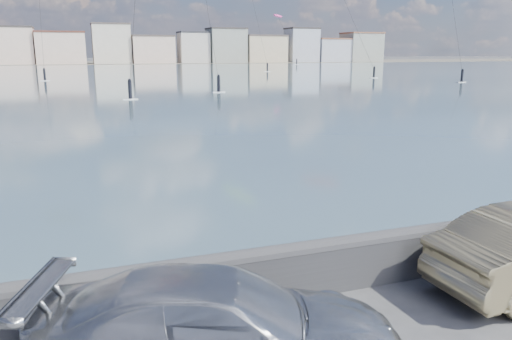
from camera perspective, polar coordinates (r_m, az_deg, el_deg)
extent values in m
cube|color=#405D65|center=(96.83, -18.63, 10.10)|extent=(500.00, 177.00, 0.00)
cube|color=#4C473D|center=(205.26, -19.47, 11.46)|extent=(500.00, 60.00, 0.00)
cube|color=#28282B|center=(9.19, -3.22, -12.99)|extent=(400.00, 0.35, 0.90)
cylinder|color=#28282B|center=(9.00, -3.26, -10.43)|extent=(400.00, 0.36, 0.36)
cube|color=beige|center=(192.17, -26.12, 12.58)|extent=(14.00, 11.00, 12.00)
cube|color=#383330|center=(192.32, -26.32, 14.45)|extent=(14.28, 11.22, 0.60)
cube|color=beige|center=(191.24, -21.37, 12.79)|extent=(16.00, 13.00, 10.50)
cube|color=#562D23|center=(191.34, -21.52, 14.45)|extent=(16.32, 13.26, 0.60)
cube|color=beige|center=(191.67, -16.20, 13.62)|extent=(13.00, 10.00, 13.50)
cube|color=#4C423D|center=(191.88, -16.34, 15.72)|extent=(13.26, 10.20, 0.60)
cube|color=beige|center=(193.21, -11.76, 13.27)|extent=(15.00, 12.00, 9.50)
cube|color=#4C423D|center=(193.28, -11.83, 14.76)|extent=(15.30, 12.24, 0.60)
cube|color=beige|center=(196.04, -7.15, 13.66)|extent=(11.00, 9.00, 11.00)
cube|color=#2D2D33|center=(196.16, -7.20, 15.35)|extent=(11.22, 9.18, 0.60)
cube|color=gray|center=(199.32, -3.40, 13.95)|extent=(14.00, 11.00, 12.50)
cube|color=#383330|center=(199.49, -3.43, 15.83)|extent=(14.28, 11.22, 0.60)
cube|color=beige|center=(204.24, 0.90, 13.60)|extent=(16.00, 12.00, 10.00)
cube|color=#4C423D|center=(204.32, 0.90, 15.09)|extent=(16.32, 12.24, 0.60)
cube|color=#B2B7C6|center=(210.61, 5.23, 13.96)|extent=(12.00, 10.00, 13.00)
cube|color=#383330|center=(210.78, 5.27, 15.80)|extent=(12.24, 10.20, 0.60)
cube|color=#B2B7C6|center=(216.61, 8.55, 13.32)|extent=(14.00, 11.00, 9.00)
cube|color=brown|center=(216.66, 8.60, 14.59)|extent=(14.28, 11.22, 0.60)
cube|color=gray|center=(223.79, 11.94, 13.51)|extent=(15.00, 12.00, 11.50)
cube|color=brown|center=(223.91, 12.01, 15.05)|extent=(15.30, 12.24, 0.60)
imported|color=#A9ABAF|center=(7.33, -4.19, -17.63)|extent=(5.66, 3.78, 1.52)
cube|color=white|center=(80.24, 22.43, 9.27)|extent=(1.40, 0.42, 0.08)
cylinder|color=black|center=(80.20, 22.48, 9.91)|extent=(0.36, 0.36, 1.70)
sphere|color=black|center=(80.16, 22.54, 10.55)|extent=(0.28, 0.28, 0.28)
cube|color=white|center=(88.41, 13.31, 10.21)|extent=(1.40, 0.42, 0.08)
cylinder|color=black|center=(88.37, 13.34, 10.79)|extent=(0.36, 0.36, 1.70)
sphere|color=black|center=(88.34, 13.38, 11.38)|extent=(0.28, 0.28, 0.28)
cylinder|color=black|center=(94.69, 10.56, 17.49)|extent=(1.88, 15.51, 20.48)
cube|color=white|center=(49.37, -14.15, 7.85)|extent=(1.40, 0.42, 0.08)
cylinder|color=black|center=(49.29, -14.21, 8.89)|extent=(0.36, 0.36, 1.70)
sphere|color=black|center=(49.24, -14.27, 9.94)|extent=(0.28, 0.28, 0.28)
ellipsoid|color=#E5338C|center=(176.91, 2.52, 17.19)|extent=(7.06, 8.24, 1.61)
cube|color=white|center=(169.64, 4.66, 11.92)|extent=(1.40, 0.42, 0.08)
cylinder|color=black|center=(169.61, 4.67, 12.22)|extent=(0.36, 0.36, 1.70)
sphere|color=black|center=(169.60, 4.67, 12.52)|extent=(0.28, 0.28, 0.28)
cylinder|color=black|center=(173.07, 3.58, 14.82)|extent=(3.26, 8.98, 14.74)
cube|color=white|center=(84.47, -22.96, 9.38)|extent=(1.40, 0.42, 0.08)
cylinder|color=black|center=(84.43, -23.02, 9.99)|extent=(0.36, 0.36, 1.70)
sphere|color=black|center=(84.40, -23.07, 10.60)|extent=(0.28, 0.28, 0.28)
cube|color=white|center=(112.60, 1.30, 11.19)|extent=(1.40, 0.42, 0.08)
cylinder|color=black|center=(112.57, 1.30, 11.65)|extent=(0.36, 0.36, 1.70)
sphere|color=black|center=(112.55, 1.31, 12.10)|extent=(0.28, 0.28, 0.28)
cube|color=white|center=(56.37, -4.27, 8.87)|extent=(1.40, 0.42, 0.08)
cylinder|color=black|center=(56.31, -4.29, 9.78)|extent=(0.36, 0.36, 1.70)
sphere|color=black|center=(56.26, -4.30, 10.70)|extent=(0.28, 0.28, 0.28)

